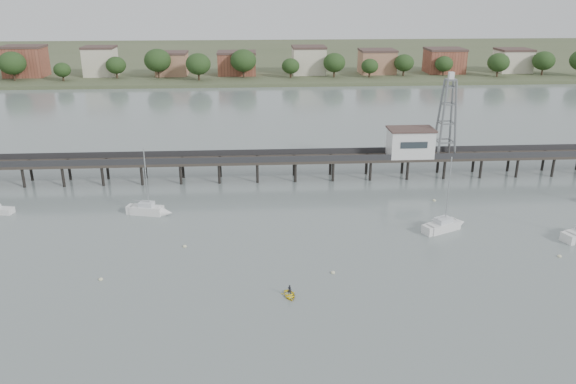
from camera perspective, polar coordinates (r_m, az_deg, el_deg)
The scene contains 10 objects.
pier at distance 103.79m, azimuth -1.24°, elevation 3.32°, with size 150.00×5.00×5.50m.
pier_building at distance 106.90m, azimuth 12.32°, elevation 4.96°, with size 8.40×5.40×5.30m.
lattice_tower at distance 107.81m, azimuth 15.85°, elevation 7.22°, with size 3.20×3.20×15.50m.
sailboat_b at distance 91.06m, azimuth -13.60°, elevation -1.85°, with size 6.98×3.49×11.24m.
sailboat_c at distance 86.61m, azimuth 15.93°, elevation -3.24°, with size 7.29×4.93×11.83m.
white_tender at distance 100.12m, azimuth -27.21°, elevation -1.67°, with size 4.22×2.47×1.54m.
yellow_dinghy at distance 66.50m, azimuth 0.16°, elevation -10.55°, with size 1.75×0.51×2.46m, color yellow.
dinghy_occupant at distance 66.50m, azimuth 0.16°, elevation -10.55°, with size 0.45×1.24×0.30m, color black.
mooring_buoys at distance 76.30m, azimuth 3.47°, elevation -6.22°, with size 91.19×31.90×0.39m.
far_shore at distance 280.77m, azimuth -2.73°, elevation 13.50°, with size 500.00×170.00×10.40m.
Camera 1 is at (-3.92, -39.19, 34.10)m, focal length 35.00 mm.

